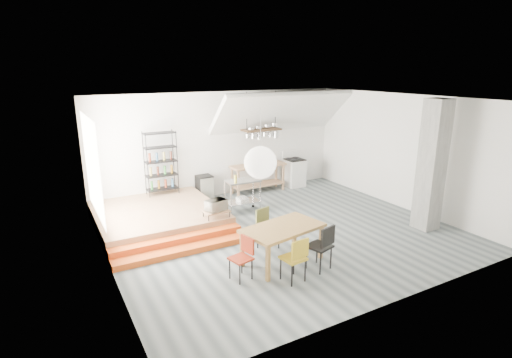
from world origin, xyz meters
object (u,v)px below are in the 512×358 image
stove (294,172)px  mini_fridge (205,188)px  dining_table (283,231)px  rolling_cart (242,191)px

stove → mini_fridge: 3.22m
dining_table → mini_fridge: 4.54m
dining_table → rolling_cart: rolling_cart is taller
stove → rolling_cart: (-2.70, -1.45, 0.12)m
dining_table → mini_fridge: (0.12, 4.53, -0.31)m
rolling_cart → mini_fridge: rolling_cart is taller
stove → dining_table: bearing=-126.7°
stove → mini_fridge: stove is taller
stove → mini_fridge: (-3.22, 0.04, -0.10)m
stove → dining_table: size_ratio=0.66×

